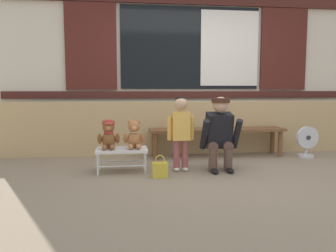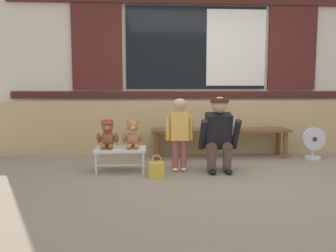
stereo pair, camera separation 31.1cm
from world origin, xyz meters
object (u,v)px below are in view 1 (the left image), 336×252
teddy_bear_with_hat (109,135)px  child_standing (181,125)px  handbag_on_ground (160,169)px  teddy_bear_plain (134,135)px  small_display_bench (122,151)px  adult_crouching (220,133)px  floor_fan (307,142)px  wooden_bench_long (217,133)px

teddy_bear_with_hat → child_standing: bearing=-2.7°
child_standing → handbag_on_ground: child_standing is taller
teddy_bear_with_hat → teddy_bear_plain: (0.32, -0.00, -0.01)m
teddy_bear_with_hat → handbag_on_ground: bearing=-29.0°
small_display_bench → adult_crouching: (1.25, -0.07, 0.21)m
child_standing → handbag_on_ground: 0.65m
adult_crouching → teddy_bear_with_hat: bearing=177.2°
teddy_bear_plain → handbag_on_ground: bearing=-49.3°
floor_fan → teddy_bear_plain: bearing=-167.9°
teddy_bear_plain → adult_crouching: adult_crouching is taller
child_standing → floor_fan: (2.07, 0.61, -0.35)m
teddy_bear_with_hat → adult_crouching: 1.42m
handbag_on_ground → small_display_bench: bearing=143.2°
wooden_bench_long → teddy_bear_with_hat: bearing=-153.6°
child_standing → floor_fan: child_standing is taller
wooden_bench_long → child_standing: size_ratio=2.19×
teddy_bear_with_hat → handbag_on_ground: teddy_bear_with_hat is taller
wooden_bench_long → handbag_on_ground: (-1.01, -1.14, -0.28)m
teddy_bear_plain → teddy_bear_with_hat: bearing=179.9°
small_display_bench → handbag_on_ground: bearing=-36.8°
teddy_bear_plain → small_display_bench: bearing=-179.5°
wooden_bench_long → teddy_bear_plain: size_ratio=5.78×
wooden_bench_long → handbag_on_ground: 1.55m
small_display_bench → handbag_on_ground: small_display_bench is taller
wooden_bench_long → adult_crouching: (-0.21, -0.88, 0.11)m
handbag_on_ground → floor_fan: size_ratio=0.57×
teddy_bear_with_hat → adult_crouching: adult_crouching is taller
adult_crouching → floor_fan: 1.70m
adult_crouching → wooden_bench_long: bearing=76.8°
teddy_bear_plain → floor_fan: size_ratio=0.76×
child_standing → handbag_on_ground: (-0.30, -0.30, -0.50)m
child_standing → small_display_bench: bearing=176.9°
small_display_bench → adult_crouching: size_ratio=0.67×
child_standing → handbag_on_ground: size_ratio=3.52×
teddy_bear_with_hat → handbag_on_ground: size_ratio=1.34×
adult_crouching → handbag_on_ground: (-0.80, -0.27, -0.38)m
child_standing → floor_fan: size_ratio=2.00×
handbag_on_ground → adult_crouching: bearing=18.4°
child_standing → adult_crouching: (0.51, -0.03, -0.11)m
teddy_bear_plain → child_standing: (0.59, -0.04, 0.13)m
wooden_bench_long → teddy_bear_with_hat: size_ratio=5.78×
teddy_bear_plain → child_standing: 0.60m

